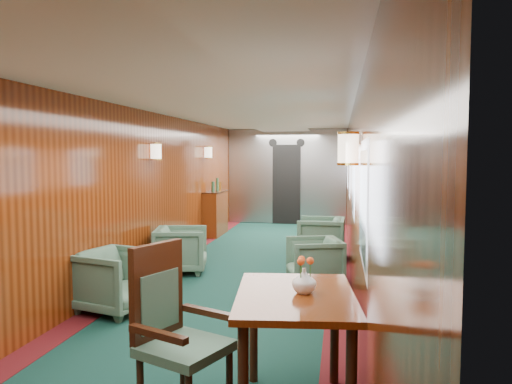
% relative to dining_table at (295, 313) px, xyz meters
% --- Properties ---
extents(room, '(12.00, 12.10, 2.40)m').
position_rel_dining_table_xyz_m(room, '(-1.06, 3.41, 0.94)').
color(room, '#0E322A').
rests_on(room, ground).
extents(bulkhead, '(2.98, 0.17, 2.39)m').
position_rel_dining_table_xyz_m(bulkhead, '(-1.06, 9.32, 0.49)').
color(bulkhead, '#9FA1A5').
rests_on(bulkhead, ground).
extents(windows_right, '(0.02, 8.60, 0.80)m').
position_rel_dining_table_xyz_m(windows_right, '(0.43, 3.66, 0.75)').
color(windows_right, silver).
rests_on(windows_right, ground).
extents(wall_sconces, '(2.97, 7.97, 0.25)m').
position_rel_dining_table_xyz_m(wall_sconces, '(-1.06, 3.97, 1.09)').
color(wall_sconces, beige).
rests_on(wall_sconces, ground).
extents(dining_table, '(0.89, 1.19, 0.83)m').
position_rel_dining_table_xyz_m(dining_table, '(0.00, 0.00, 0.00)').
color(dining_table, '#682A0D').
rests_on(dining_table, ground).
extents(side_chair, '(0.67, 0.68, 1.16)m').
position_rel_dining_table_xyz_m(side_chair, '(-0.80, -0.18, -0.07)').
color(side_chair, '#1A3E30').
rests_on(side_chair, ground).
extents(credenza, '(0.34, 1.08, 1.24)m').
position_rel_dining_table_xyz_m(credenza, '(-2.40, 7.25, -0.21)').
color(credenza, '#682A0D').
rests_on(credenza, ground).
extents(flower_vase, '(0.19, 0.19, 0.17)m').
position_rel_dining_table_xyz_m(flower_vase, '(0.06, 0.01, 0.22)').
color(flower_vase, silver).
rests_on(flower_vase, dining_table).
extents(armchair_left_near, '(0.94, 0.93, 0.70)m').
position_rel_dining_table_xyz_m(armchair_left_near, '(-2.17, 1.88, -0.35)').
color(armchair_left_near, '#1A3E30').
rests_on(armchair_left_near, ground).
extents(armchair_left_far, '(0.88, 0.87, 0.68)m').
position_rel_dining_table_xyz_m(armchair_left_far, '(-2.04, 3.79, -0.36)').
color(armchair_left_far, '#1A3E30').
rests_on(armchair_left_far, ground).
extents(armchair_right_near, '(0.86, 0.84, 0.63)m').
position_rel_dining_table_xyz_m(armchair_right_near, '(-0.05, 3.42, -0.38)').
color(armchair_right_near, '#1A3E30').
rests_on(armchair_right_near, ground).
extents(armchair_right_far, '(0.79, 0.77, 0.70)m').
position_rel_dining_table_xyz_m(armchair_right_far, '(-0.03, 5.14, -0.35)').
color(armchair_right_far, '#1A3E30').
rests_on(armchair_right_far, ground).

